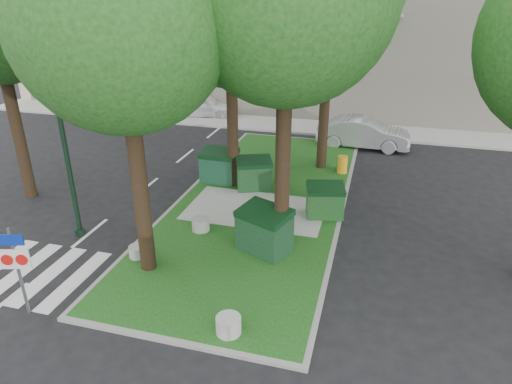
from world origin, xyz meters
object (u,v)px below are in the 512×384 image
(dumpster_c, at_px, (264,230))
(traffic_sign_pole, at_px, (16,260))
(bollard_mid, at_px, (201,224))
(dumpster_d, at_px, (325,201))
(bollard_right, at_px, (229,325))
(dumpster_a, at_px, (219,166))
(car_silver, at_px, (363,133))
(bollard_left, at_px, (137,251))
(dumpster_b, at_px, (254,174))
(car_white, at_px, (202,105))
(tree_median_near_left, at_px, (123,1))
(tree_median_mid, at_px, (233,6))
(street_lamp, at_px, (60,121))
(litter_bin, at_px, (342,164))

(dumpster_c, relative_size, traffic_sign_pole, 0.76)
(bollard_mid, height_order, traffic_sign_pole, traffic_sign_pole)
(dumpster_d, bearing_deg, bollard_right, -115.77)
(dumpster_a, relative_size, car_silver, 0.33)
(bollard_right, height_order, car_silver, car_silver)
(bollard_left, height_order, traffic_sign_pole, traffic_sign_pole)
(dumpster_d, relative_size, traffic_sign_pole, 0.61)
(dumpster_b, xyz_separation_m, car_white, (-6.32, 10.37, 0.00))
(tree_median_near_left, relative_size, dumpster_b, 6.31)
(tree_median_mid, distance_m, dumpster_b, 6.29)
(car_white, bearing_deg, bollard_left, -172.54)
(dumpster_b, height_order, traffic_sign_pole, traffic_sign_pole)
(tree_median_mid, xyz_separation_m, street_lamp, (-3.82, -5.25, -3.05))
(dumpster_a, bearing_deg, litter_bin, 26.89)
(dumpster_d, height_order, street_lamp, street_lamp)
(dumpster_a, relative_size, bollard_right, 2.52)
(traffic_sign_pole, bearing_deg, car_white, 82.21)
(tree_median_mid, bearing_deg, litter_bin, 31.04)
(dumpster_a, distance_m, car_white, 11.06)
(dumpster_d, bearing_deg, dumpster_a, 142.24)
(dumpster_d, bearing_deg, bollard_mid, -164.90)
(street_lamp, relative_size, traffic_sign_pole, 2.55)
(bollard_mid, bearing_deg, street_lamp, -162.87)
(bollard_mid, xyz_separation_m, street_lamp, (-3.87, -1.19, 3.59))
(bollard_left, relative_size, car_silver, 0.11)
(dumpster_d, relative_size, street_lamp, 0.24)
(bollard_right, bearing_deg, car_white, 113.25)
(street_lamp, distance_m, car_white, 15.82)
(dumpster_d, height_order, car_silver, car_silver)
(tree_median_mid, height_order, traffic_sign_pole, tree_median_mid)
(bollard_right, bearing_deg, bollard_left, 146.98)
(tree_median_mid, distance_m, dumpster_c, 8.14)
(dumpster_b, relative_size, dumpster_c, 0.89)
(bollard_mid, xyz_separation_m, traffic_sign_pole, (-2.73, -5.03, 1.24))
(car_white, bearing_deg, street_lamp, 178.85)
(tree_median_near_left, bearing_deg, dumpster_a, 92.39)
(dumpster_a, bearing_deg, bollard_mid, -77.43)
(dumpster_c, relative_size, bollard_left, 3.73)
(street_lamp, bearing_deg, bollard_left, -18.50)
(dumpster_d, relative_size, litter_bin, 1.97)
(litter_bin, xyz_separation_m, street_lamp, (-7.93, -7.72, 3.43))
(car_silver, bearing_deg, bollard_right, 173.41)
(dumpster_c, relative_size, dumpster_d, 1.25)
(tree_median_near_left, distance_m, bollard_left, 7.06)
(dumpster_d, height_order, litter_bin, dumpster_d)
(dumpster_c, height_order, car_silver, dumpster_c)
(street_lamp, bearing_deg, car_silver, 54.19)
(tree_median_mid, bearing_deg, dumpster_b, -14.42)
(traffic_sign_pole, height_order, car_silver, traffic_sign_pole)
(bollard_mid, bearing_deg, bollard_left, -120.76)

